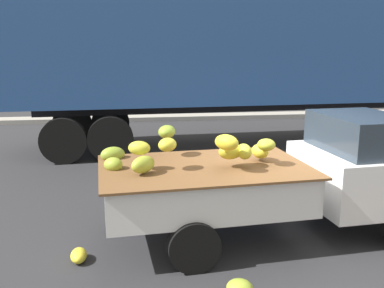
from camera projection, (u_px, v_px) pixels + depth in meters
name	position (u px, v px, depth m)	size (l,w,h in m)	color
ground	(283.00, 227.00, 6.46)	(220.00, 220.00, 0.00)	#28282B
curb_strip	(192.00, 117.00, 16.28)	(80.00, 0.80, 0.16)	gray
pickup_truck	(333.00, 171.00, 6.22)	(5.05, 2.14, 1.70)	white
semi_trailer	(241.00, 52.00, 11.46)	(12.11, 3.15, 3.95)	navy
fallen_banana_bunch_near_tailgate	(79.00, 255.00, 5.39)	(0.33, 0.20, 0.16)	gold
fallen_banana_bunch_by_wheel	(240.00, 288.00, 4.63)	(0.30, 0.27, 0.19)	#8FA430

